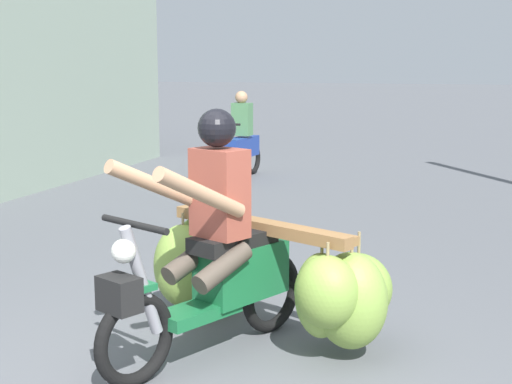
% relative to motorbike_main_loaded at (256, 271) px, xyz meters
% --- Properties ---
extents(motorbike_main_loaded, '(1.86, 1.99, 1.58)m').
position_rel_motorbike_main_loaded_xyz_m(motorbike_main_loaded, '(0.00, 0.00, 0.00)').
color(motorbike_main_loaded, black).
rests_on(motorbike_main_loaded, ground).
extents(motorbike_distant_ahead_left, '(0.50, 1.62, 1.40)m').
position_rel_motorbike_main_loaded_xyz_m(motorbike_distant_ahead_left, '(-2.31, 6.64, 0.09)').
color(motorbike_distant_ahead_left, black).
rests_on(motorbike_distant_ahead_left, ground).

